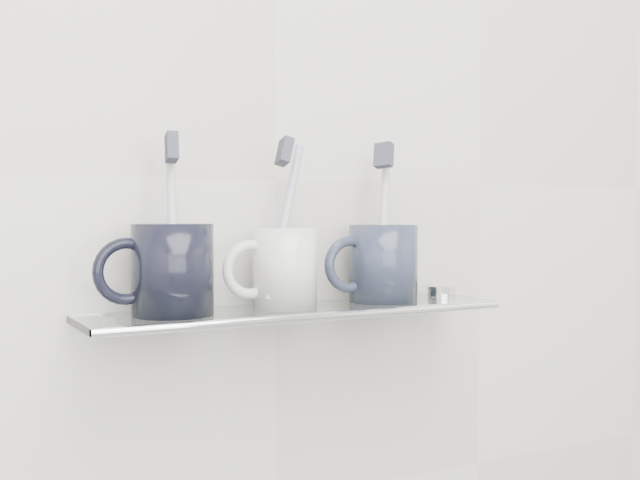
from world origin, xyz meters
TOP-DOWN VIEW (x-y plane):
  - wall_back at (0.00, 1.10)m, footprint 2.50×0.00m
  - shelf_glass at (0.00, 1.04)m, footprint 0.50×0.12m
  - shelf_rail at (0.00, 0.98)m, footprint 0.50×0.01m
  - bracket_left at (-0.21, 1.09)m, footprint 0.02×0.03m
  - bracket_right at (0.21, 1.09)m, footprint 0.02×0.03m
  - mug_left at (-0.15, 1.04)m, footprint 0.10×0.10m
  - mug_left_handle at (-0.20, 1.04)m, footprint 0.07×0.01m
  - toothbrush_left at (-0.15, 1.04)m, footprint 0.02×0.05m
  - bristles_left at (-0.15, 1.04)m, footprint 0.02×0.03m
  - mug_center at (-0.01, 1.04)m, footprint 0.09×0.09m
  - mug_center_handle at (-0.06, 1.04)m, footprint 0.07×0.01m
  - toothbrush_center at (-0.01, 1.04)m, footprint 0.07×0.05m
  - bristles_center at (-0.01, 1.04)m, footprint 0.02×0.03m
  - mug_right at (0.12, 1.04)m, footprint 0.10×0.10m
  - mug_right_handle at (0.07, 1.04)m, footprint 0.07×0.01m
  - toothbrush_right at (0.12, 1.04)m, footprint 0.05×0.05m
  - bristles_right at (0.12, 1.04)m, footprint 0.03×0.03m
  - chrome_cap at (0.21, 1.04)m, footprint 0.04×0.04m

SIDE VIEW (x-z plane):
  - bracket_left at x=-0.21m, z-range 1.08..1.09m
  - bracket_right at x=0.21m, z-range 1.08..1.09m
  - shelf_glass at x=0.00m, z-range 1.09..1.10m
  - shelf_rail at x=0.00m, z-range 1.09..1.10m
  - chrome_cap at x=0.21m, z-range 1.10..1.12m
  - mug_center at x=-0.01m, z-range 1.10..1.19m
  - mug_center_handle at x=-0.06m, z-range 1.11..1.18m
  - mug_right at x=0.12m, z-range 1.10..1.20m
  - mug_right_handle at x=0.07m, z-range 1.11..1.18m
  - mug_left at x=-0.15m, z-range 1.10..1.20m
  - mug_left_handle at x=-0.20m, z-range 1.11..1.18m
  - toothbrush_left at x=-0.15m, z-range 1.11..1.29m
  - toothbrush_center at x=-0.01m, z-range 1.11..1.29m
  - toothbrush_right at x=0.12m, z-range 1.11..1.29m
  - wall_back at x=0.00m, z-range 0.00..2.50m
  - bristles_left at x=-0.15m, z-range 1.26..1.30m
  - bristles_center at x=-0.01m, z-range 1.26..1.30m
  - bristles_right at x=0.12m, z-range 1.26..1.30m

